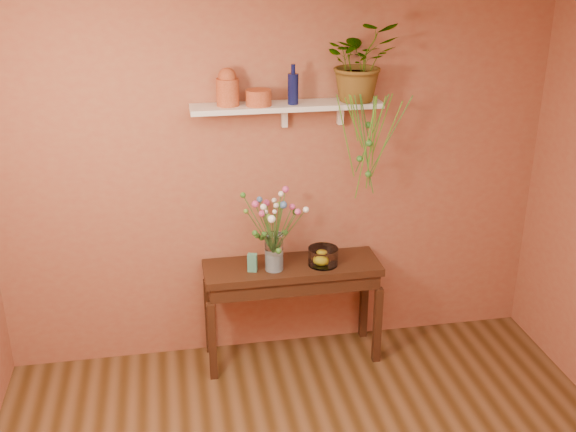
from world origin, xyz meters
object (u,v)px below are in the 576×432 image
(blue_bottle, at_px, (293,88))
(glass_vase, at_px, (274,255))
(terracotta_jug, at_px, (228,88))
(glass_bowl, at_px, (323,257))
(sideboard, at_px, (292,278))
(bouquet, at_px, (273,214))
(spider_plant, at_px, (360,61))

(blue_bottle, bearing_deg, glass_vase, -141.55)
(terracotta_jug, relative_size, glass_bowl, 1.16)
(sideboard, distance_m, terracotta_jug, 1.46)
(glass_vase, xyz_separation_m, bouquet, (-0.00, -0.00, 0.31))
(bouquet, bearing_deg, blue_bottle, 38.73)
(glass_bowl, bearing_deg, bouquet, -177.24)
(glass_vase, distance_m, bouquet, 0.31)
(terracotta_jug, distance_m, bouquet, 0.91)
(spider_plant, bearing_deg, sideboard, -169.48)
(glass_vase, xyz_separation_m, glass_bowl, (0.36, 0.01, -0.06))
(glass_vase, height_order, bouquet, bouquet)
(sideboard, relative_size, spider_plant, 2.39)
(blue_bottle, distance_m, bouquet, 0.87)
(blue_bottle, distance_m, glass_vase, 1.17)
(terracotta_jug, xyz_separation_m, bouquet, (0.27, -0.16, -0.86))
(glass_vase, bearing_deg, blue_bottle, 38.45)
(sideboard, bearing_deg, spider_plant, 10.52)
(blue_bottle, height_order, glass_vase, blue_bottle)
(terracotta_jug, height_order, glass_vase, terracotta_jug)
(terracotta_jug, bearing_deg, glass_bowl, -12.91)
(blue_bottle, relative_size, glass_vase, 0.97)
(glass_bowl, bearing_deg, sideboard, 168.75)
(sideboard, bearing_deg, blue_bottle, 76.22)
(glass_vase, bearing_deg, terracotta_jug, 149.91)
(spider_plant, distance_m, glass_bowl, 1.40)
(glass_vase, bearing_deg, glass_bowl, 2.20)
(spider_plant, distance_m, glass_vase, 1.46)
(sideboard, height_order, blue_bottle, blue_bottle)
(bouquet, bearing_deg, spider_plant, 13.51)
(glass_vase, relative_size, glass_bowl, 1.27)
(blue_bottle, relative_size, glass_bowl, 1.23)
(terracotta_jug, height_order, spider_plant, spider_plant)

